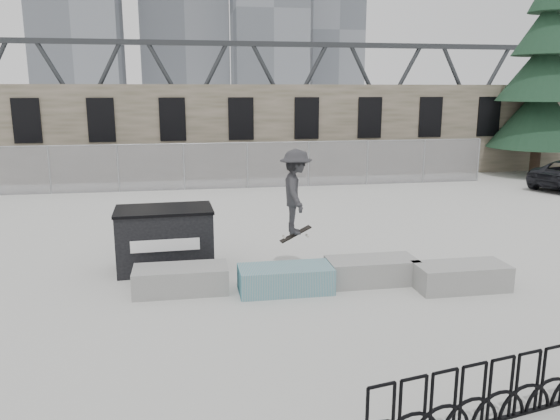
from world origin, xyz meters
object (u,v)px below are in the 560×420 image
at_px(planter_center_right, 372,270).
at_px(dumpster, 165,238).
at_px(skateboarder, 296,192).
at_px(bike_rack, 514,388).
at_px(planter_offset, 461,276).
at_px(planter_center_left, 285,278).
at_px(planter_far_left, 181,278).
at_px(spruce_tree, 543,78).

relative_size(planter_center_right, dumpster, 0.85).
distance_m(planter_center_right, skateboarder, 2.48).
bearing_deg(bike_rack, planter_offset, 69.84).
bearing_deg(planter_center_left, planter_center_right, 6.39).
xyz_separation_m(planter_center_left, bike_rack, (2.12, -5.08, 0.14)).
bearing_deg(bike_rack, planter_center_right, 91.16).
height_order(planter_far_left, spruce_tree, spruce_tree).
distance_m(planter_far_left, bike_rack, 6.96).
height_order(planter_center_left, skateboarder, skateboarder).
relative_size(planter_far_left, planter_offset, 1.00).
relative_size(planter_center_right, bike_rack, 0.41).
distance_m(planter_far_left, spruce_tree, 22.91).
bearing_deg(skateboarder, planter_center_right, -118.58).
height_order(planter_offset, skateboarder, skateboarder).
bearing_deg(planter_center_left, planter_far_left, 170.78).
xyz_separation_m(planter_offset, dumpster, (-6.39, 2.51, 0.46)).
relative_size(spruce_tree, skateboarder, 5.26).
distance_m(planter_center_left, spruce_tree, 21.47).
bearing_deg(planter_far_left, skateboarder, 18.44).
height_order(planter_offset, spruce_tree, spruce_tree).
height_order(planter_center_right, planter_offset, same).
xyz_separation_m(planter_offset, bike_rack, (-1.68, -4.59, 0.14)).
height_order(planter_center_right, dumpster, dumpster).
xyz_separation_m(planter_far_left, planter_offset, (6.02, -0.85, 0.00)).
xyz_separation_m(planter_far_left, planter_center_left, (2.22, -0.36, 0.00)).
bearing_deg(planter_far_left, bike_rack, -51.41).
height_order(planter_far_left, bike_rack, bike_rack).
bearing_deg(spruce_tree, bike_rack, -124.95).
bearing_deg(dumpster, spruce_tree, 31.26).
xyz_separation_m(planter_center_left, skateboarder, (0.47, 1.26, 1.64)).
relative_size(planter_center_right, planter_offset, 1.00).
bearing_deg(spruce_tree, planter_center_left, -137.74).
bearing_deg(planter_offset, planter_center_right, 158.14).
bearing_deg(dumpster, bike_rack, -58.93).
distance_m(dumpster, bike_rack, 8.52).
distance_m(planter_far_left, planter_center_left, 2.25).
bearing_deg(planter_center_right, spruce_tree, 45.77).
distance_m(spruce_tree, skateboarder, 20.02).
bearing_deg(skateboarder, planter_offset, -112.51).
relative_size(planter_center_left, spruce_tree, 0.17).
relative_size(planter_center_left, dumpster, 0.85).
bearing_deg(planter_center_right, dumpster, 158.75).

